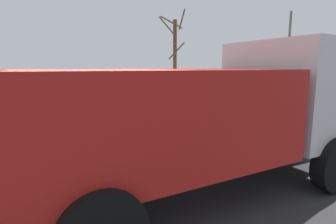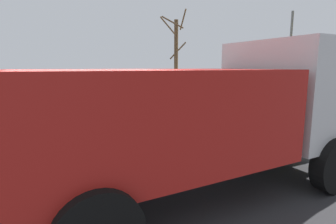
{
  "view_description": "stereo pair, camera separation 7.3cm",
  "coord_description": "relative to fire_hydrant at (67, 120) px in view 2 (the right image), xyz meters",
  "views": [
    {
      "loc": [
        -0.95,
        -4.54,
        2.44
      ],
      "look_at": [
        2.71,
        2.58,
        1.09
      ],
      "focal_mm": 28.67,
      "sensor_mm": 36.0,
      "label": 1
    },
    {
      "loc": [
        -0.89,
        -4.58,
        2.44
      ],
      "look_at": [
        2.71,
        2.58,
        1.09
      ],
      "focal_mm": 28.67,
      "sensor_mm": 36.0,
      "label": 2
    }
  ],
  "objects": [
    {
      "name": "dump_truck_red",
      "position": [
        2.03,
        -5.54,
        0.98
      ],
      "size": [
        7.07,
        2.97,
        3.0
      ],
      "color": "red",
      "rests_on": "ground"
    },
    {
      "name": "bare_tree",
      "position": [
        5.77,
        2.72,
        2.06
      ],
      "size": [
        1.46,
        1.46,
        5.15
      ],
      "color": "#4C3823",
      "rests_on": "sidewalk_curb"
    },
    {
      "name": "fire_hydrant",
      "position": [
        0.0,
        0.0,
        0.0
      ],
      "size": [
        0.21,
        0.47,
        0.9
      ],
      "color": "red",
      "rests_on": "sidewalk_curb"
    },
    {
      "name": "ground_plane",
      "position": [
        -0.07,
        -5.16,
        -0.63
      ],
      "size": [
        80.0,
        80.0,
        0.0
      ],
      "primitive_type": "plane",
      "color": "#2D2D30"
    },
    {
      "name": "loose_tire",
      "position": [
        0.35,
        -0.39,
        0.16
      ],
      "size": [
        1.31,
        0.73,
        1.28
      ],
      "primitive_type": "torus",
      "rotation": [
        1.48,
        0.0,
        0.29
      ],
      "color": "black",
      "rests_on": "sidewalk_curb"
    },
    {
      "name": "sidewalk_curb",
      "position": [
        -0.07,
        1.34,
        -0.56
      ],
      "size": [
        36.0,
        5.0,
        0.15
      ],
      "primitive_type": "cube",
      "color": "#ADA89E",
      "rests_on": "ground"
    },
    {
      "name": "street_light_pole",
      "position": [
        10.75,
        -0.15,
        2.02
      ],
      "size": [
        0.12,
        0.12,
        5.01
      ],
      "primitive_type": "cylinder",
      "color": "#595B5E",
      "rests_on": "sidewalk_curb"
    }
  ]
}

